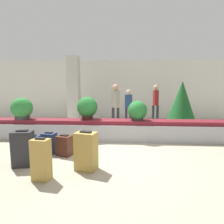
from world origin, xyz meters
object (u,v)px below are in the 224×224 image
at_px(decorated_tree, 182,103).
at_px(suitcase_1, 64,145).
at_px(suitcase_5, 86,151).
at_px(pillar, 74,89).
at_px(traveler_1, 156,100).
at_px(traveler_2, 129,104).
at_px(suitcase_3, 49,143).
at_px(suitcase_2, 41,160).
at_px(suitcase_0, 23,149).
at_px(potted_plant_2, 87,108).
at_px(potted_plant_0, 137,111).
at_px(suitcase_4, 33,147).
at_px(traveler_0, 116,102).
at_px(potted_plant_1, 22,109).

bearing_deg(decorated_tree, suitcase_1, -140.86).
bearing_deg(suitcase_5, pillar, 122.63).
bearing_deg(traveler_1, traveler_2, -79.09).
xyz_separation_m(suitcase_3, decorated_tree, (4.08, 2.84, 0.79)).
relative_size(pillar, suitcase_5, 4.16).
bearing_deg(suitcase_2, suitcase_3, 115.46).
relative_size(suitcase_0, suitcase_5, 0.98).
bearing_deg(potted_plant_2, potted_plant_0, -4.01).
xyz_separation_m(suitcase_2, suitcase_3, (-0.42, 1.29, -0.11)).
bearing_deg(potted_plant_2, suitcase_4, -117.56).
xyz_separation_m(suitcase_5, potted_plant_0, (1.15, 2.19, 0.54)).
xyz_separation_m(suitcase_4, traveler_1, (3.56, 4.40, 0.84)).
xyz_separation_m(suitcase_1, suitcase_5, (0.68, -0.71, 0.13)).
bearing_deg(potted_plant_0, suitcase_4, -146.89).
xyz_separation_m(suitcase_2, traveler_0, (1.09, 4.21, 0.72)).
distance_m(potted_plant_1, traveler_0, 3.36).
xyz_separation_m(pillar, potted_plant_0, (2.90, -3.20, -0.69)).
xyz_separation_m(pillar, suitcase_0, (0.43, -5.30, -1.24)).
bearing_deg(pillar, potted_plant_2, -67.09).
relative_size(suitcase_5, decorated_tree, 0.40).
xyz_separation_m(pillar, suitcase_1, (1.07, -4.67, -1.36)).
xyz_separation_m(suitcase_3, potted_plant_0, (2.26, 1.34, 0.66)).
bearing_deg(suitcase_5, traveler_2, 92.83).
distance_m(suitcase_4, potted_plant_2, 2.11).
height_order(suitcase_1, traveler_0, traveler_0).
height_order(suitcase_0, traveler_2, traveler_2).
height_order(suitcase_3, decorated_tree, decorated_tree).
bearing_deg(suitcase_5, decorated_tree, 65.75).
bearing_deg(traveler_2, suitcase_0, -111.76).
bearing_deg(traveler_2, potted_plant_2, -116.73).
distance_m(potted_plant_0, traveler_0, 1.76).
distance_m(suitcase_3, suitcase_5, 1.40).
bearing_deg(suitcase_2, potted_plant_0, 62.43).
height_order(potted_plant_0, traveler_0, traveler_0).
distance_m(suitcase_0, suitcase_4, 0.48).
xyz_separation_m(suitcase_2, potted_plant_0, (1.84, 2.63, 0.55)).
bearing_deg(pillar, potted_plant_1, -103.14).
bearing_deg(suitcase_1, traveler_0, 88.10).
bearing_deg(suitcase_0, suitcase_2, -50.04).
distance_m(suitcase_2, potted_plant_0, 3.26).
relative_size(traveler_0, traveler_2, 1.13).
xyz_separation_m(traveler_1, traveler_2, (-1.26, -0.42, -0.16)).
xyz_separation_m(suitcase_4, decorated_tree, (4.33, 3.14, 0.80)).
height_order(suitcase_2, potted_plant_0, potted_plant_0).
distance_m(suitcase_0, suitcase_3, 0.80).
relative_size(potted_plant_0, traveler_1, 0.34).
relative_size(pillar, suitcase_3, 6.04).
bearing_deg(suitcase_3, suitcase_1, -8.02).
distance_m(suitcase_1, suitcase_3, 0.45).
bearing_deg(suitcase_1, potted_plant_2, 99.16).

